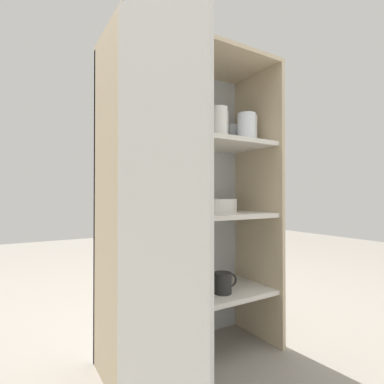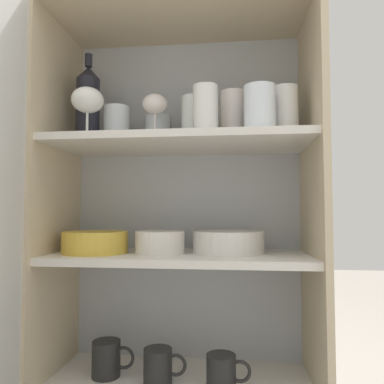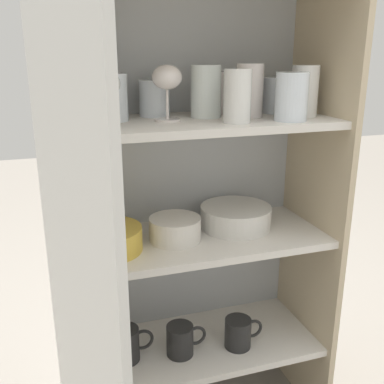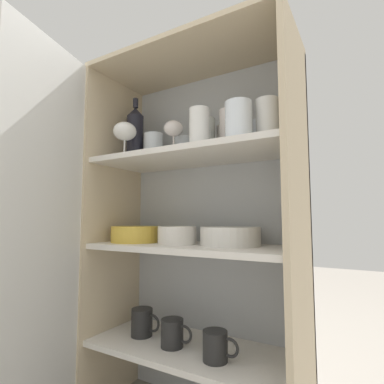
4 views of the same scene
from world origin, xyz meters
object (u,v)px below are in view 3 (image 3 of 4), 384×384
object	(u,v)px
wine_bottle	(75,72)
coffee_mug_primary	(239,333)
plate_stack_white	(236,217)
mixing_bowl_large	(106,238)
serving_bowl_small	(175,228)

from	to	relation	value
wine_bottle	coffee_mug_primary	size ratio (longest dim) A/B	2.35
plate_stack_white	coffee_mug_primary	bearing A→B (deg)	-100.86
mixing_bowl_large	serving_bowl_small	xyz separation A→B (m)	(0.19, 0.01, 0.00)
wine_bottle	mixing_bowl_large	xyz separation A→B (m)	(0.04, -0.04, -0.41)
plate_stack_white	coffee_mug_primary	distance (m)	0.34
coffee_mug_primary	serving_bowl_small	bearing A→B (deg)	164.44
mixing_bowl_large	serving_bowl_small	distance (m)	0.19
mixing_bowl_large	coffee_mug_primary	size ratio (longest dim) A/B	1.59
plate_stack_white	serving_bowl_small	xyz separation A→B (m)	(-0.19, -0.04, 0.00)
wine_bottle	coffee_mug_primary	xyz separation A→B (m)	(0.40, -0.07, -0.74)
wine_bottle	serving_bowl_small	size ratio (longest dim) A/B	1.96
wine_bottle	mixing_bowl_large	size ratio (longest dim) A/B	1.48
mixing_bowl_large	wine_bottle	bearing A→B (deg)	139.90
wine_bottle	mixing_bowl_large	distance (m)	0.41
plate_stack_white	coffee_mug_primary	xyz separation A→B (m)	(-0.02, -0.08, -0.33)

